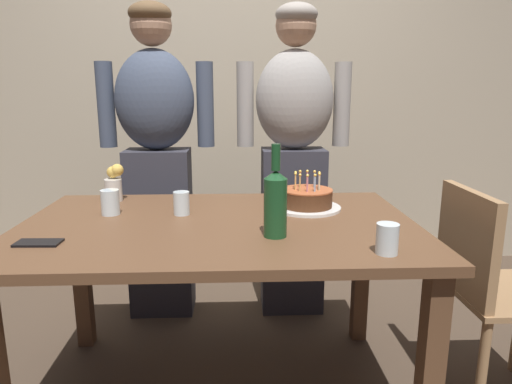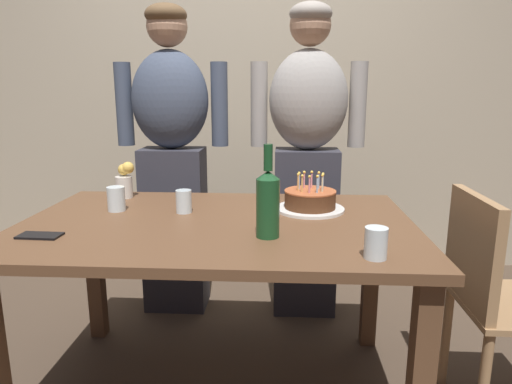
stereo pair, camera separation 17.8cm
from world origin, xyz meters
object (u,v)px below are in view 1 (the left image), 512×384
(water_glass_far, at_px, (110,202))
(water_glass_side, at_px, (387,239))
(flower_vase, at_px, (114,183))
(cell_phone, at_px, (38,243))
(person_man_bearded, at_px, (157,158))
(wine_bottle, at_px, (275,201))
(dining_chair, at_px, (488,280))
(birthday_cake, at_px, (307,200))
(water_glass_near, at_px, (181,203))
(person_woman_cardigan, at_px, (294,157))

(water_glass_far, distance_m, water_glass_side, 1.09)
(flower_vase, bearing_deg, water_glass_side, -35.64)
(water_glass_far, xyz_separation_m, cell_phone, (-0.14, -0.35, -0.05))
(water_glass_side, bearing_deg, person_man_bearded, 128.08)
(person_man_bearded, bearing_deg, water_glass_side, 128.08)
(wine_bottle, xyz_separation_m, person_man_bearded, (-0.55, 0.94, 0.01))
(dining_chair, bearing_deg, wine_bottle, 96.93)
(birthday_cake, height_order, water_glass_side, birthday_cake)
(water_glass_near, xyz_separation_m, water_glass_side, (0.68, -0.48, 0.00))
(wine_bottle, xyz_separation_m, cell_phone, (-0.78, -0.05, -0.12))
(person_man_bearded, relative_size, person_woman_cardigan, 1.00)
(person_man_bearded, bearing_deg, cell_phone, 77.03)
(flower_vase, bearing_deg, birthday_cake, -12.17)
(person_woman_cardigan, bearing_deg, person_man_bearded, 0.00)
(water_glass_side, relative_size, person_man_bearded, 0.06)
(birthday_cake, relative_size, person_woman_cardigan, 0.17)
(person_woman_cardigan, bearing_deg, birthday_cake, 88.57)
(person_man_bearded, xyz_separation_m, dining_chair, (1.38, -0.84, -0.36))
(water_glass_near, height_order, cell_phone, water_glass_near)
(cell_phone, height_order, dining_chair, dining_chair)
(water_glass_near, bearing_deg, dining_chair, -9.22)
(cell_phone, bearing_deg, person_woman_cardigan, 47.92)
(birthday_cake, xyz_separation_m, dining_chair, (0.67, -0.26, -0.26))
(flower_vase, distance_m, person_woman_cardigan, 0.95)
(water_glass_near, xyz_separation_m, person_woman_cardigan, (0.53, 0.65, 0.09))
(water_glass_far, bearing_deg, person_woman_cardigan, 37.77)
(flower_vase, xyz_separation_m, person_woman_cardigan, (0.86, 0.40, 0.05))
(person_man_bearded, bearing_deg, flower_vase, 72.04)
(water_glass_side, relative_size, dining_chair, 0.11)
(birthday_cake, height_order, water_glass_far, birthday_cake)
(birthday_cake, xyz_separation_m, person_woman_cardigan, (0.01, 0.58, 0.09))
(person_woman_cardigan, height_order, dining_chair, person_woman_cardigan)
(person_woman_cardigan, distance_m, dining_chair, 1.12)
(water_glass_near, relative_size, water_glass_side, 0.99)
(water_glass_side, distance_m, cell_phone, 1.12)
(wine_bottle, xyz_separation_m, person_woman_cardigan, (0.18, 0.94, 0.01))
(birthday_cake, distance_m, dining_chair, 0.76)
(water_glass_side, xyz_separation_m, wine_bottle, (-0.33, 0.18, 0.08))
(birthday_cake, relative_size, dining_chair, 0.33)
(flower_vase, relative_size, person_woman_cardigan, 0.10)
(water_glass_near, relative_size, wine_bottle, 0.30)
(person_man_bearded, bearing_deg, dining_chair, 148.76)
(birthday_cake, distance_m, water_glass_far, 0.81)
(water_glass_far, relative_size, wine_bottle, 0.32)
(water_glass_near, xyz_separation_m, dining_chair, (1.18, -0.19, -0.27))
(water_glass_far, xyz_separation_m, water_glass_side, (0.97, -0.49, -0.00))
(water_glass_near, height_order, flower_vase, flower_vase)
(water_glass_near, bearing_deg, wine_bottle, -39.71)
(dining_chair, bearing_deg, water_glass_far, 82.03)
(wine_bottle, bearing_deg, cell_phone, -176.54)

